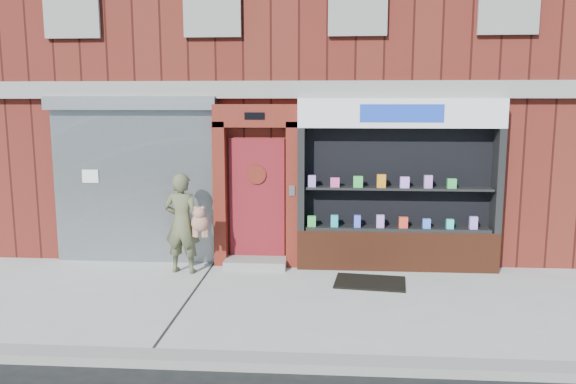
# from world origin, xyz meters

# --- Properties ---
(ground) EXTENTS (80.00, 80.00, 0.00)m
(ground) POSITION_xyz_m (0.00, 0.00, 0.00)
(ground) COLOR #9E9E99
(ground) RESTS_ON ground
(curb) EXTENTS (60.00, 0.30, 0.12)m
(curb) POSITION_xyz_m (0.00, -2.15, 0.06)
(curb) COLOR gray
(curb) RESTS_ON ground
(building) EXTENTS (12.00, 8.16, 8.00)m
(building) POSITION_xyz_m (-0.00, 5.99, 4.00)
(building) COLOR #561913
(building) RESTS_ON ground
(shutter_bay) EXTENTS (3.10, 0.30, 3.04)m
(shutter_bay) POSITION_xyz_m (-3.00, 1.93, 1.72)
(shutter_bay) COLOR gray
(shutter_bay) RESTS_ON ground
(red_door_bay) EXTENTS (1.52, 0.58, 2.90)m
(red_door_bay) POSITION_xyz_m (-0.75, 1.86, 1.46)
(red_door_bay) COLOR #56160E
(red_door_bay) RESTS_ON ground
(pharmacy_bay) EXTENTS (3.50, 0.41, 3.00)m
(pharmacy_bay) POSITION_xyz_m (1.75, 1.81, 1.37)
(pharmacy_bay) COLOR #552414
(pharmacy_bay) RESTS_ON ground
(woman) EXTENTS (0.84, 0.53, 1.74)m
(woman) POSITION_xyz_m (-1.95, 1.32, 0.88)
(woman) COLOR #505337
(woman) RESTS_ON ground
(doormat) EXTENTS (1.22, 0.92, 0.03)m
(doormat) POSITION_xyz_m (1.23, 0.93, 0.01)
(doormat) COLOR black
(doormat) RESTS_ON ground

